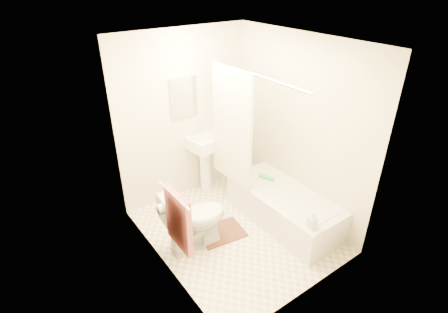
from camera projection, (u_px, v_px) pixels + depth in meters
floor at (235, 231)px, 4.57m from camera, size 2.40×2.40×0.00m
ceiling at (239, 41)px, 3.42m from camera, size 2.40×2.40×0.00m
wall_back at (184, 117)px, 4.85m from camera, size 2.00×0.02×2.40m
wall_left at (157, 176)px, 3.48m from camera, size 0.02×2.40×2.40m
wall_right at (298, 129)px, 4.51m from camera, size 0.02×2.40×2.40m
mirror at (184, 97)px, 4.69m from camera, size 0.40×0.03×0.55m
curtain_rod at (254, 74)px, 3.84m from camera, size 0.03×1.70×0.03m
shower_curtain at (232, 128)px, 4.49m from camera, size 0.04×0.80×1.55m
towel_bar at (174, 195)px, 3.37m from camera, size 0.02×0.60×0.02m
towel at (178, 220)px, 3.54m from camera, size 0.06×0.45×0.66m
toilet_paper at (162, 209)px, 3.84m from camera, size 0.11×0.12×0.12m
toilet at (195, 219)px, 4.18m from camera, size 0.82×0.50×0.77m
sink at (206, 161)px, 5.22m from camera, size 0.55×0.46×0.99m
bathtub at (283, 207)px, 4.65m from camera, size 0.69×1.58×0.44m
bath_mat at (221, 232)px, 4.53m from camera, size 0.63×0.51×0.02m
soap_bottle at (312, 220)px, 3.90m from camera, size 0.09×0.09×0.20m
scrub_brush at (267, 178)px, 4.84m from camera, size 0.14×0.22×0.04m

